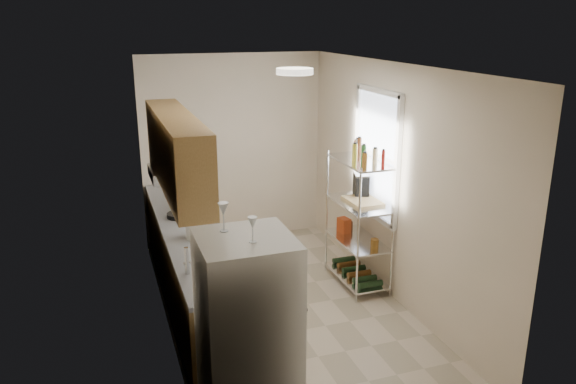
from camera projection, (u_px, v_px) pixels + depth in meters
name	position (u px, v px, depth m)	size (l,w,h in m)	color
room	(284.00, 195.00, 5.75)	(2.52, 4.42, 2.62)	beige
counter_run	(192.00, 266.00, 6.11)	(0.63, 3.51, 0.90)	#AF874A
upper_cabinets	(177.00, 152.00, 5.36)	(0.33, 2.20, 0.72)	#AF874A
range_hood	(173.00, 173.00, 6.23)	(0.50, 0.60, 0.12)	#B7BABC
window	(377.00, 155.00, 6.37)	(0.06, 1.00, 1.46)	white
bakers_rack	(360.00, 195.00, 6.39)	(0.45, 0.90, 1.73)	silver
ceiling_dome	(295.00, 71.00, 5.10)	(0.34, 0.34, 0.06)	white
refrigerator	(248.00, 340.00, 4.06)	(0.66, 0.66, 1.60)	silver
wine_glass_a	(253.00, 230.00, 3.72)	(0.06, 0.06, 0.18)	silver
wine_glass_b	(224.00, 217.00, 3.91)	(0.08, 0.08, 0.21)	silver
rice_cooker	(197.00, 229.00, 5.68)	(0.23, 0.23, 0.19)	silver
frying_pan_large	(179.00, 215.00, 6.28)	(0.27, 0.27, 0.05)	black
frying_pan_small	(182.00, 208.00, 6.52)	(0.21, 0.21, 0.04)	black
cutting_board	(364.00, 201.00, 6.44)	(0.36, 0.47, 0.03)	tan
espresso_machine	(361.00, 185.00, 6.61)	(0.16, 0.24, 0.28)	black
storage_bag	(344.00, 225.00, 6.75)	(0.11, 0.15, 0.18)	#A33814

